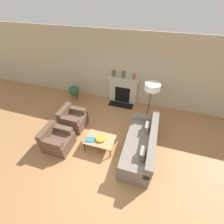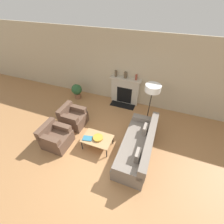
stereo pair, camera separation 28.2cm
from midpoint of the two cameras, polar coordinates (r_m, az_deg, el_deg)
The scene contains 14 objects.
ground_plane at distance 4.77m, azimuth -1.76°, elevation -16.75°, with size 18.00×18.00×0.00m, color #A87547.
wall_back at distance 6.18m, azimuth 9.35°, elevation 15.03°, with size 18.00×0.06×2.90m.
fireplace at distance 6.51m, azimuth 6.19°, elevation 7.91°, with size 1.30×0.59×1.18m.
couch at distance 4.70m, azimuth 11.77°, elevation -12.64°, with size 0.86×2.23×0.86m.
armchair_near at distance 5.11m, azimuth -19.17°, elevation -9.15°, with size 0.81×0.76×0.76m.
armchair_far at distance 5.64m, azimuth -13.30°, elevation -2.13°, with size 0.81×0.76×0.76m.
coffee_table at distance 4.74m, azimuth -3.90°, elevation -10.23°, with size 0.92×0.62×0.39m.
bowl at distance 4.68m, azimuth -3.64°, elevation -9.78°, with size 0.31×0.31×0.06m.
book at distance 4.73m, azimuth -7.60°, elevation -9.94°, with size 0.32×0.25×0.02m.
floor_lamp at distance 5.15m, azimuth 16.68°, elevation 7.63°, with size 0.52×0.52×1.60m.
mantel_vase_left at distance 6.27m, azimuth 2.82°, elevation 14.42°, with size 0.10×0.10×0.25m.
mantel_vase_center_left at distance 6.18m, azimuth 6.45°, elevation 13.77°, with size 0.12×0.12×0.25m.
mantel_vase_center_right at distance 6.10m, azimuth 10.54°, elevation 12.84°, with size 0.08×0.08×0.22m.
potted_plant at distance 7.00m, azimuth -12.13°, elevation 8.01°, with size 0.47×0.47×0.69m.
Camera 2 is at (1.20, -2.37, 3.98)m, focal length 24.00 mm.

